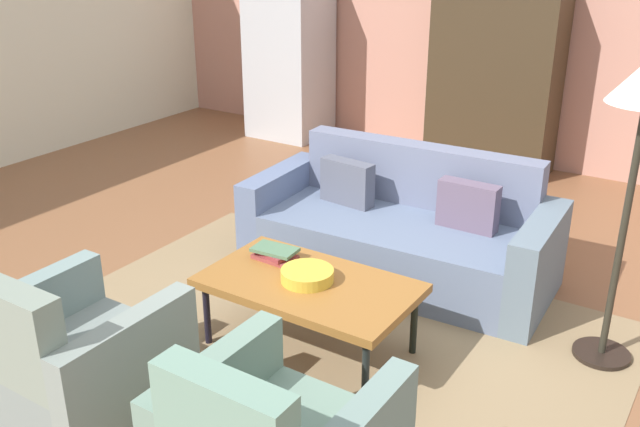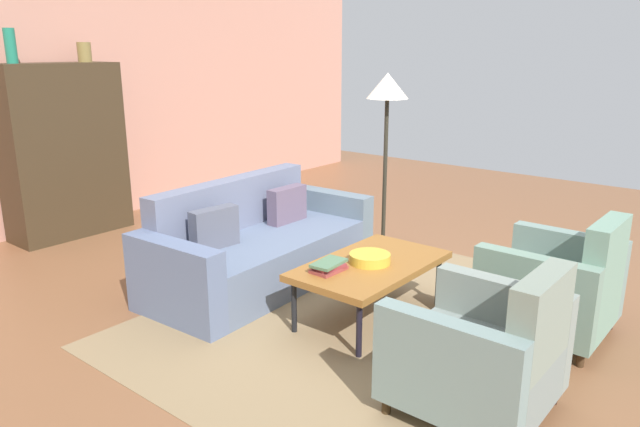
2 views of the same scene
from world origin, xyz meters
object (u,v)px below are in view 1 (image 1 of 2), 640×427
Objects in this scene: book_stack at (275,253)px; cabinet at (495,79)px; couch at (402,233)px; armchair_left at (72,363)px; coffee_table at (309,287)px; refrigerator at (289,54)px; fruit_bowl at (307,275)px.

book_stack is 3.60m from cabinet.
armchair_left reaches higher than couch.
armchair_left is 3.19× the size of book_stack.
cabinet reaches higher than book_stack.
refrigerator is (-2.66, 3.60, 0.52)m from coffee_table.
cabinet is at bearing 89.58° from book_stack.
cabinet is (-0.29, 3.70, 0.43)m from fruit_bowl.
couch is 1.12m from book_stack.
coffee_table is at bearing 87.49° from couch.
refrigerator reaches higher than couch.
coffee_table is at bearing -0.00° from fruit_bowl.
couch is 1.16× the size of refrigerator.
armchair_left is at bearing -101.77° from book_stack.
book_stack is at bearing 70.15° from couch.
couch reaches higher than fruit_bowl.
coffee_table is 1.31m from armchair_left.
fruit_bowl reaches higher than coffee_table.
book_stack is (-0.33, 0.13, 0.07)m from coffee_table.
coffee_table is at bearing 62.90° from armchair_left.
cabinet is at bearing -85.91° from couch.
cabinet reaches higher than fruit_bowl.
coffee_table is at bearing -85.31° from cabinet.
refrigerator reaches higher than book_stack.
armchair_left is 0.49× the size of cabinet.
cabinet is at bearing 94.52° from fruit_bowl.
armchair_left is 1.31m from fruit_bowl.
cabinet reaches higher than armchair_left.
coffee_table is (0.00, -1.19, 0.11)m from couch.
cabinet is (0.30, 4.87, 0.56)m from armchair_left.
couch is at bearing 90.20° from coffee_table.
cabinet is at bearing 94.69° from coffee_table.
cabinet is (-0.30, 2.51, 0.61)m from couch.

